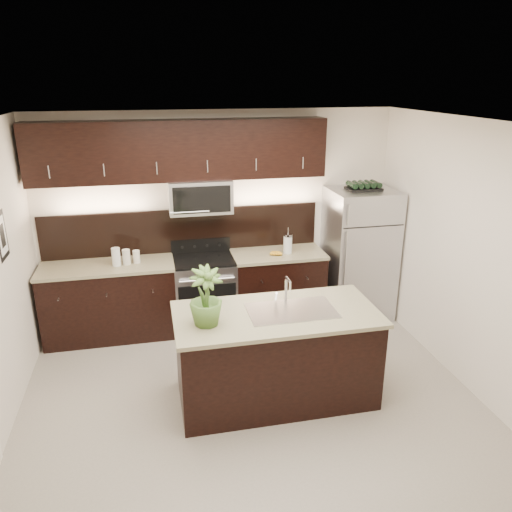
# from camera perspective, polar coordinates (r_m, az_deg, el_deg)

# --- Properties ---
(ground) EXTENTS (4.50, 4.50, 0.00)m
(ground) POSITION_cam_1_polar(r_m,az_deg,el_deg) (5.23, -0.59, -16.08)
(ground) COLOR gray
(ground) RESTS_ON ground
(room_walls) EXTENTS (4.52, 4.02, 2.71)m
(room_walls) POSITION_cam_1_polar(r_m,az_deg,el_deg) (4.39, -1.98, 1.66)
(room_walls) COLOR beige
(room_walls) RESTS_ON ground
(counter_run) EXTENTS (3.51, 0.65, 0.94)m
(counter_run) POSITION_cam_1_polar(r_m,az_deg,el_deg) (6.40, -7.72, -4.30)
(counter_run) COLOR black
(counter_run) RESTS_ON ground
(upper_fixtures) EXTENTS (3.49, 0.40, 1.66)m
(upper_fixtures) POSITION_cam_1_polar(r_m,az_deg,el_deg) (6.07, -8.32, 10.84)
(upper_fixtures) COLOR black
(upper_fixtures) RESTS_ON counter_run
(island) EXTENTS (1.96, 0.96, 0.94)m
(island) POSITION_cam_1_polar(r_m,az_deg,el_deg) (5.03, 2.27, -11.25)
(island) COLOR black
(island) RESTS_ON ground
(sink_faucet) EXTENTS (0.84, 0.50, 0.28)m
(sink_faucet) POSITION_cam_1_polar(r_m,az_deg,el_deg) (4.84, 4.05, -6.06)
(sink_faucet) COLOR silver
(sink_faucet) RESTS_ON island
(refrigerator) EXTENTS (0.83, 0.75, 1.72)m
(refrigerator) POSITION_cam_1_polar(r_m,az_deg,el_deg) (6.73, 11.66, 0.25)
(refrigerator) COLOR #B2B2B7
(refrigerator) RESTS_ON ground
(wine_rack) EXTENTS (0.42, 0.26, 0.10)m
(wine_rack) POSITION_cam_1_polar(r_m,az_deg,el_deg) (6.49, 12.21, 7.82)
(wine_rack) COLOR black
(wine_rack) RESTS_ON refrigerator
(plant) EXTENTS (0.37, 0.37, 0.54)m
(plant) POSITION_cam_1_polar(r_m,az_deg,el_deg) (4.49, -5.75, -4.66)
(plant) COLOR #426528
(plant) RESTS_ON island
(canisters) EXTENTS (0.33, 0.14, 0.22)m
(canisters) POSITION_cam_1_polar(r_m,az_deg,el_deg) (6.16, -14.86, -0.09)
(canisters) COLOR silver
(canisters) RESTS_ON counter_run
(french_press) EXTENTS (0.11, 0.11, 0.33)m
(french_press) POSITION_cam_1_polar(r_m,az_deg,el_deg) (6.35, 3.65, 1.40)
(french_press) COLOR silver
(french_press) RESTS_ON counter_run
(bananas) EXTENTS (0.19, 0.17, 0.05)m
(bananas) POSITION_cam_1_polar(r_m,az_deg,el_deg) (6.30, 1.90, 0.35)
(bananas) COLOR #C3891B
(bananas) RESTS_ON counter_run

